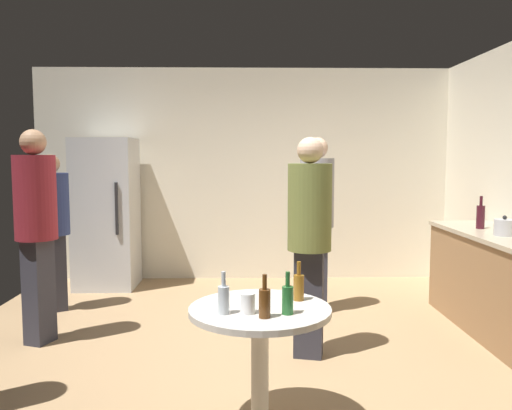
{
  "coord_description": "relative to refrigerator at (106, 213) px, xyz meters",
  "views": [
    {
      "loc": [
        0.0,
        -4.0,
        1.57
      ],
      "look_at": [
        0.09,
        0.25,
        1.18
      ],
      "focal_mm": 36.07,
      "sensor_mm": 36.0,
      "label": 1
    }
  ],
  "objects": [
    {
      "name": "wall_back",
      "position": [
        1.68,
        0.43,
        0.45
      ],
      "size": [
        5.32,
        0.06,
        2.7
      ],
      "primitive_type": "cube",
      "color": "silver",
      "rests_on": "ground_plane"
    },
    {
      "name": "plastic_cup_white",
      "position": [
        1.69,
        -3.51,
        -0.11
      ],
      "size": [
        0.08,
        0.08,
        0.11
      ],
      "primitive_type": "cylinder",
      "color": "white",
      "rests_on": "foreground_table"
    },
    {
      "name": "beer_bottle_clear",
      "position": [
        1.56,
        -3.52,
        -0.08
      ],
      "size": [
        0.06,
        0.06,
        0.23
      ],
      "color": "silver",
      "rests_on": "foreground_table"
    },
    {
      "name": "person_in_olive_shirt",
      "position": [
        2.18,
        -2.26,
        0.11
      ],
      "size": [
        0.41,
        0.41,
        1.73
      ],
      "rotation": [
        0.0,
        0.0,
        -1.8
      ],
      "color": "#2D2D38",
      "rests_on": "ground_plane"
    },
    {
      "name": "person_in_maroon_shirt",
      "position": [
        -0.07,
        -1.91,
        0.16
      ],
      "size": [
        0.43,
        0.43,
        1.8
      ],
      "rotation": [
        0.0,
        0.0,
        -0.34
      ],
      "color": "#2D2D38",
      "rests_on": "ground_plane"
    },
    {
      "name": "wine_bottle_on_counter",
      "position": [
        3.9,
        -1.44,
        0.12
      ],
      "size": [
        0.08,
        0.08,
        0.31
      ],
      "color": "#3F141E",
      "rests_on": "kitchen_counter"
    },
    {
      "name": "beer_bottle_green",
      "position": [
        1.9,
        -3.53,
        -0.08
      ],
      "size": [
        0.06,
        0.06,
        0.23
      ],
      "color": "#26662D",
      "rests_on": "foreground_table"
    },
    {
      "name": "person_in_gray_shirt",
      "position": [
        2.4,
        -1.08,
        0.14
      ],
      "size": [
        0.37,
        0.37,
        1.77
      ],
      "rotation": [
        0.0,
        0.0,
        -1.67
      ],
      "color": "#2D2D38",
      "rests_on": "ground_plane"
    },
    {
      "name": "ground_plane",
      "position": [
        1.68,
        -2.2,
        -0.95
      ],
      "size": [
        5.2,
        5.2,
        0.1
      ],
      "primitive_type": "cube",
      "color": "#9E7C56"
    },
    {
      "name": "kitchen_counter",
      "position": [
        3.96,
        -1.76,
        -0.45
      ],
      "size": [
        0.64,
        1.9,
        0.9
      ],
      "color": "olive",
      "rests_on": "ground_plane"
    },
    {
      "name": "kettle",
      "position": [
        3.91,
        -1.87,
        0.07
      ],
      "size": [
        0.24,
        0.17,
        0.18
      ],
      "color": "#B2B2B7",
      "rests_on": "kitchen_counter"
    },
    {
      "name": "beer_bottle_brown",
      "position": [
        1.78,
        -3.58,
        -0.08
      ],
      "size": [
        0.06,
        0.06,
        0.23
      ],
      "color": "#593314",
      "rests_on": "foreground_table"
    },
    {
      "name": "foreground_table",
      "position": [
        1.76,
        -3.39,
        -0.27
      ],
      "size": [
        0.8,
        0.8,
        0.73
      ],
      "color": "beige",
      "rests_on": "ground_plane"
    },
    {
      "name": "refrigerator",
      "position": [
        0.0,
        0.0,
        0.0
      ],
      "size": [
        0.7,
        0.68,
        1.8
      ],
      "color": "silver",
      "rests_on": "ground_plane"
    },
    {
      "name": "beer_bottle_amber",
      "position": [
        1.99,
        -3.26,
        -0.08
      ],
      "size": [
        0.06,
        0.06,
        0.23
      ],
      "color": "#8C5919",
      "rests_on": "foreground_table"
    },
    {
      "name": "person_in_navy_shirt",
      "position": [
        -0.28,
        -0.99,
        0.03
      ],
      "size": [
        0.46,
        0.46,
        1.6
      ],
      "rotation": [
        0.0,
        0.0,
        -1.05
      ],
      "color": "#2D2D38",
      "rests_on": "ground_plane"
    }
  ]
}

